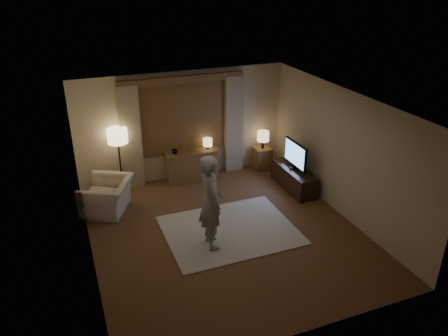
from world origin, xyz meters
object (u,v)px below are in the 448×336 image
side_table (262,158)px  person (211,202)px  armchair (107,196)px  tv_stand (294,179)px  sideboard (192,166)px

side_table → person: (-2.36, -2.72, 0.64)m
side_table → armchair: bearing=-169.5°
person → armchair: bearing=42.8°
side_table → tv_stand: bearing=-81.4°
tv_stand → side_table: bearing=98.6°
armchair → tv_stand: (4.15, -0.54, -0.09)m
armchair → person: person is taller
sideboard → tv_stand: 2.43m
armchair → side_table: 4.03m
sideboard → tv_stand: bearing=-33.0°
side_table → person: person is taller
tv_stand → armchair: bearing=172.6°
tv_stand → person: (-2.55, -1.45, 0.67)m
sideboard → tv_stand: sideboard is taller
armchair → tv_stand: armchair is taller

